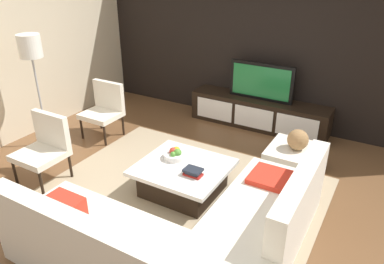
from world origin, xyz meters
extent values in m
plane|color=brown|center=(0.00, 0.00, 0.00)|extent=(14.00, 14.00, 0.00)
cube|color=black|center=(0.00, 2.70, 1.40)|extent=(6.40, 0.12, 2.80)
cube|color=beige|center=(-3.20, 0.20, 1.40)|extent=(0.12, 5.20, 2.80)
cube|color=tan|center=(-0.10, 0.00, 0.01)|extent=(3.28, 2.71, 0.01)
cube|color=black|center=(0.00, 2.40, 0.25)|extent=(2.34, 0.48, 0.50)
cube|color=white|center=(-0.72, 2.15, 0.25)|extent=(0.66, 0.01, 0.35)
cube|color=white|center=(0.00, 2.15, 0.25)|extent=(0.66, 0.01, 0.35)
cube|color=white|center=(0.72, 2.15, 0.25)|extent=(0.66, 0.01, 0.35)
cube|color=black|center=(0.00, 2.40, 0.81)|extent=(1.08, 0.05, 0.61)
cube|color=#1E7238|center=(0.00, 2.37, 0.81)|extent=(0.97, 0.01, 0.51)
cube|color=silver|center=(0.20, -1.30, 0.21)|extent=(2.47, 0.85, 0.41)
cube|color=silver|center=(0.20, -1.64, 0.62)|extent=(2.47, 0.18, 0.42)
cube|color=silver|center=(1.01, -0.10, 0.21)|extent=(0.85, 1.55, 0.41)
cube|color=silver|center=(1.34, -0.10, 0.62)|extent=(0.18, 1.55, 0.42)
cube|color=red|center=(-0.54, -1.30, 0.52)|extent=(0.36, 0.20, 0.22)
cube|color=red|center=(1.01, 0.29, 0.44)|extent=(0.60, 0.44, 0.06)
cube|color=black|center=(-0.10, 0.10, 0.17)|extent=(0.85, 0.78, 0.33)
cube|color=white|center=(-0.10, 0.10, 0.35)|extent=(1.06, 0.97, 0.05)
cylinder|color=black|center=(-2.05, -0.82, 0.19)|extent=(0.04, 0.04, 0.38)
cylinder|color=black|center=(-1.55, -0.82, 0.19)|extent=(0.04, 0.04, 0.38)
cylinder|color=black|center=(-2.05, -0.36, 0.19)|extent=(0.04, 0.04, 0.38)
cylinder|color=black|center=(-1.55, -0.36, 0.19)|extent=(0.04, 0.04, 0.38)
cube|color=silver|center=(-1.80, -0.59, 0.38)|extent=(0.58, 0.55, 0.08)
cube|color=silver|center=(-1.80, -0.36, 0.65)|extent=(0.58, 0.08, 0.45)
cylinder|color=#A5A5AA|center=(-2.57, 0.12, 0.01)|extent=(0.28, 0.28, 0.02)
cylinder|color=#A5A5AA|center=(-2.57, 0.12, 0.70)|extent=(0.03, 0.03, 1.35)
cylinder|color=white|center=(-2.57, 0.12, 1.54)|extent=(0.32, 0.32, 0.32)
cube|color=silver|center=(0.98, 1.16, 0.20)|extent=(0.70, 0.70, 0.40)
cylinder|color=silver|center=(-0.28, 0.20, 0.42)|extent=(0.28, 0.28, 0.07)
sphere|color=#4C8C33|center=(-0.24, 0.20, 0.47)|extent=(0.10, 0.10, 0.10)
sphere|color=gold|center=(-0.28, 0.24, 0.47)|extent=(0.10, 0.10, 0.10)
sphere|color=#B23326|center=(-0.30, 0.20, 0.47)|extent=(0.10, 0.10, 0.10)
sphere|color=#4C8C33|center=(-0.27, 0.14, 0.46)|extent=(0.07, 0.07, 0.07)
cylinder|color=black|center=(-2.27, 0.56, 0.19)|extent=(0.04, 0.04, 0.38)
cylinder|color=black|center=(-1.79, 0.56, 0.19)|extent=(0.04, 0.04, 0.38)
cylinder|color=black|center=(-2.27, 0.99, 0.19)|extent=(0.04, 0.04, 0.38)
cylinder|color=black|center=(-1.79, 0.99, 0.19)|extent=(0.04, 0.04, 0.38)
cube|color=silver|center=(-2.03, 0.77, 0.38)|extent=(0.57, 0.51, 0.08)
cube|color=silver|center=(-2.03, 0.99, 0.65)|extent=(0.57, 0.08, 0.45)
sphere|color=#997247|center=(0.98, 1.16, 0.54)|extent=(0.27, 0.27, 0.27)
cube|color=maroon|center=(0.11, -0.03, 0.39)|extent=(0.21, 0.12, 0.03)
cube|color=#1E232D|center=(0.11, -0.02, 0.42)|extent=(0.14, 0.13, 0.03)
cube|color=#1E232D|center=(0.11, -0.02, 0.45)|extent=(0.21, 0.16, 0.03)
camera|label=1|loc=(1.91, -3.15, 2.68)|focal=34.43mm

